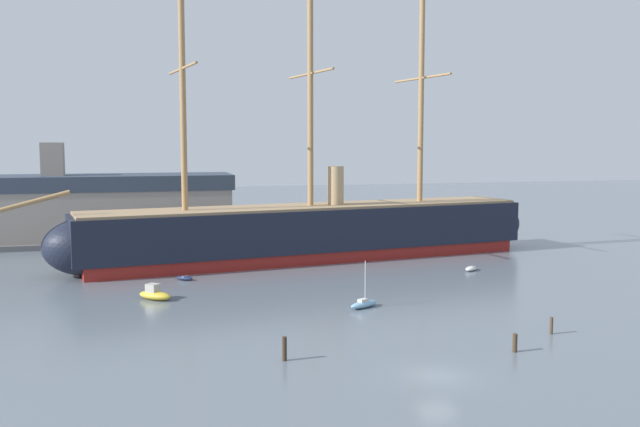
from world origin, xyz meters
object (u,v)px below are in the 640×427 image
Objects in this scene: motorboat_distant_centre at (274,237)px; dockside_warehouse_left at (78,209)px; dinghy_alongside_bow at (185,278)px; tall_ship at (311,231)px; mooring_piling_right_pair at (285,349)px; dinghy_alongside_stern at (471,269)px; motorboat_mid_left at (155,294)px; sailboat_near_centre at (364,304)px; mooring_piling_left_pair at (551,326)px; mooring_piling_nearest at (515,343)px.

motorboat_distant_centre is 0.08× the size of dockside_warehouse_left.
dockside_warehouse_left reaches higher than dinghy_alongside_bow.
tall_ship is 17.14× the size of motorboat_distant_centre.
tall_ship is 43.41m from mooring_piling_right_pair.
dockside_warehouse_left is (-47.45, 36.47, 4.92)m from dinghy_alongside_stern.
motorboat_mid_left is 0.90× the size of motorboat_distant_centre.
dinghy_alongside_bow is at bearing 98.73° from mooring_piling_right_pair.
dinghy_alongside_stern is (18.47, 14.78, -0.10)m from sailboat_near_centre.
dockside_warehouse_left reaches higher than mooring_piling_left_pair.
mooring_piling_nearest is at bearing -111.18° from dinghy_alongside_stern.
dockside_warehouse_left is at bearing 103.21° from motorboat_mid_left.
dockside_warehouse_left reaches higher than motorboat_distant_centre.
tall_ship is at bearing 142.62° from dinghy_alongside_stern.
motorboat_mid_left is at bearing 135.80° from mooring_piling_nearest.
motorboat_distant_centre is at bearing 62.88° from motorboat_mid_left.
mooring_piling_nearest reaches higher than dinghy_alongside_stern.
tall_ship reaches higher than dockside_warehouse_left.
motorboat_distant_centre is at bearing 79.66° from mooring_piling_right_pair.
dinghy_alongside_stern is at bearing -60.26° from motorboat_distant_centre.
dinghy_alongside_bow is at bearing 122.80° from mooring_piling_nearest.
dinghy_alongside_stern is at bearing -4.87° from dinghy_alongside_bow.
mooring_piling_nearest is at bearing -57.20° from dinghy_alongside_bow.
mooring_piling_nearest is 76.35m from dockside_warehouse_left.
mooring_piling_left_pair is at bearing -57.40° from dockside_warehouse_left.
motorboat_mid_left is 2.71× the size of mooring_piling_left_pair.
mooring_piling_nearest is (6.00, -62.54, 0.09)m from motorboat_distant_centre.
motorboat_mid_left is at bearing -111.02° from dinghy_alongside_bow.
mooring_piling_right_pair is at bearing -176.49° from mooring_piling_left_pair.
mooring_piling_left_pair is (11.39, -58.90, 0.10)m from motorboat_distant_centre.
tall_ship is 38.77m from dockside_warehouse_left.
motorboat_distant_centre is at bearing 93.81° from tall_ship.
tall_ship reaches higher than dinghy_alongside_stern.
dinghy_alongside_stern is at bearing 9.60° from motorboat_mid_left.
mooring_piling_right_pair is at bearing 172.37° from mooring_piling_nearest.
mooring_piling_left_pair is (27.24, -30.25, 0.45)m from dinghy_alongside_bow.
tall_ship is 19.04m from motorboat_distant_centre.
motorboat_mid_left is 37.93m from dinghy_alongside_stern.
dinghy_alongside_bow is (-17.10, -9.92, -3.55)m from tall_ship.
dinghy_alongside_bow is 0.52× the size of motorboat_distant_centre.
motorboat_distant_centre is 3.06× the size of mooring_piling_nearest.
motorboat_distant_centre is at bearing 119.74° from dinghy_alongside_stern.
dinghy_alongside_stern is at bearing -37.55° from dockside_warehouse_left.
mooring_piling_nearest is (6.45, -16.23, 0.31)m from sailboat_near_centre.
mooring_piling_right_pair is at bearing -135.27° from dinghy_alongside_stern.
tall_ship is at bearing 104.17° from mooring_piling_left_pair.
dinghy_alongside_stern is 33.26m from mooring_piling_nearest.
dockside_warehouse_left is at bearing 170.48° from motorboat_distant_centre.
mooring_piling_left_pair is 22.43m from mooring_piling_right_pair.
mooring_piling_right_pair reaches higher than mooring_piling_left_pair.
mooring_piling_left_pair reaches higher than dinghy_alongside_bow.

